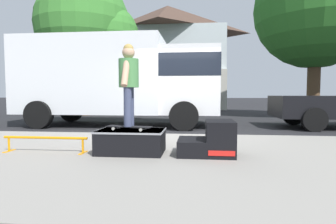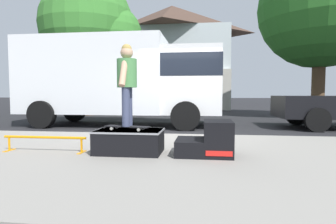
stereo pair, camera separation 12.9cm
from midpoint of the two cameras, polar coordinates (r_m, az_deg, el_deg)
ground_plane at (r=7.57m, az=1.25°, el=-4.82°), size 140.00×140.00×0.00m
sidewalk_slab at (r=4.63m, az=-1.93°, el=-9.59°), size 50.00×5.00×0.12m
skate_box at (r=4.82m, az=-8.29°, el=-5.79°), size 1.12×0.73×0.39m
kicker_ramp at (r=4.67m, az=8.00°, el=-5.80°), size 0.92×0.72×0.57m
grind_rail at (r=5.30m, az=-24.41°, el=-5.28°), size 1.50×0.28×0.27m
skateboard at (r=4.76m, az=-8.70°, el=-3.00°), size 0.80×0.35×0.07m
skater_kid at (r=4.73m, az=-8.80°, el=6.85°), size 0.33×0.70×1.37m
box_truck at (r=10.07m, az=-10.17°, el=6.95°), size 6.91×2.63×3.05m
street_tree_main at (r=15.07m, az=28.92°, el=17.62°), size 6.01×5.47×7.76m
street_tree_neighbour at (r=15.53m, az=-16.13°, el=16.25°), size 5.26×4.78×7.07m
house_behind at (r=23.72m, az=-0.27°, el=11.29°), size 9.54×8.23×8.40m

